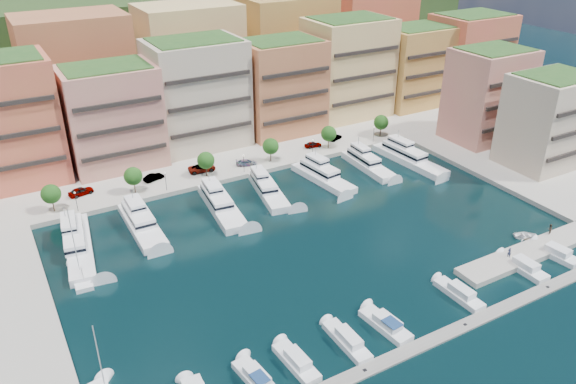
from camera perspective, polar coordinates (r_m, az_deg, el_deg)
name	(u,v)px	position (r m, az deg, el deg)	size (l,w,h in m)	color
ground	(319,241)	(102.44, 3.16, -4.98)	(400.00, 400.00, 0.00)	black
north_quay	(194,133)	(152.65, -9.50, 5.97)	(220.00, 64.00, 2.00)	#9E998E
hillside	(142,87)	(196.21, -14.65, 10.30)	(240.00, 40.00, 58.00)	#243917
south_pontoon	(417,348)	(82.34, 12.99, -15.18)	(72.00, 2.20, 0.35)	gray
finger_pier	(531,254)	(107.50, 23.46, -5.80)	(32.00, 5.00, 2.00)	#9E998E
apartment_1	(7,122)	(130.75, -26.68, 6.40)	(20.00, 16.50, 26.80)	#DC5649
apartment_2	(112,117)	(131.77, -17.41, 7.32)	(20.00, 15.50, 22.80)	tan
apartment_3	(197,94)	(138.59, -9.21, 9.85)	(22.00, 16.50, 25.80)	beige
apartment_4	(281,86)	(145.90, -0.69, 10.67)	(20.00, 15.50, 23.80)	#C27448
apartment_5	(348,68)	(158.49, 6.08, 12.45)	(22.00, 16.50, 26.80)	#EECE7E
apartment_6	(413,66)	(170.93, 12.63, 12.36)	(20.00, 15.50, 22.80)	gold
apartment_7	(469,56)	(183.07, 17.91, 13.01)	(22.00, 16.50, 24.80)	#DC5649
apartment_east_a	(488,95)	(149.46, 19.65, 9.30)	(18.00, 14.50, 22.80)	tan
apartment_east_b	(549,120)	(139.38, 25.00, 6.62)	(18.00, 14.50, 20.80)	beige
backblock_1	(78,76)	(153.02, -20.55, 11.00)	(26.00, 18.00, 30.00)	#C27448
backblock_2	(191,61)	(160.23, -9.83, 12.99)	(26.00, 18.00, 30.00)	#EECE7E
backblock_3	(286,48)	(172.43, -0.20, 14.39)	(26.00, 18.00, 30.00)	gold
backblock_4	(367,38)	(188.66, 8.05, 15.27)	(26.00, 18.00, 30.00)	#DC5649
tree_0	(51,194)	(117.27, -22.94, -0.19)	(3.80, 3.80, 5.65)	#473323
tree_1	(133,176)	(119.38, -15.46, 1.56)	(3.80, 3.80, 5.65)	#473323
tree_2	(206,160)	(123.55, -8.35, 3.20)	(3.80, 3.80, 5.65)	#473323
tree_3	(271,146)	(129.57, -1.78, 4.66)	(3.80, 3.80, 5.65)	#473323
tree_4	(329,134)	(137.21, 4.16, 5.93)	(3.80, 3.80, 5.65)	#473323
tree_5	(381,122)	(146.20, 9.44, 7.00)	(3.80, 3.80, 5.65)	#473323
lamppost_0	(76,198)	(115.93, -20.77, -0.60)	(0.30, 0.30, 4.20)	black
lamppost_1	(165,178)	(119.09, -12.35, 1.39)	(0.30, 0.30, 4.20)	black
lamppost_2	(244,161)	(124.80, -4.52, 3.20)	(0.30, 0.30, 4.20)	black
lamppost_3	(313,145)	(132.72, 2.52, 4.79)	(0.30, 0.30, 4.20)	black
lamppost_4	(374,131)	(142.48, 8.71, 6.11)	(0.30, 0.30, 4.20)	black
yacht_0	(78,243)	(106.21, -20.57, -4.86)	(7.19, 22.28, 7.30)	white
yacht_1	(141,223)	(109.23, -14.70, -3.04)	(5.01, 18.51, 7.30)	white
yacht_2	(220,203)	(112.94, -6.91, -1.14)	(6.77, 19.99, 7.30)	white
yacht_3	(267,189)	(117.91, -2.12, 0.35)	(7.29, 17.77, 7.30)	white
yacht_4	(321,176)	(123.88, 3.42, 1.66)	(6.54, 18.09, 7.30)	white
yacht_5	(366,163)	(130.89, 7.96, 2.95)	(4.60, 16.89, 7.30)	white
yacht_6	(407,157)	(135.62, 11.99, 3.50)	(5.89, 21.52, 7.30)	white
cruiser_1	(256,379)	(75.61, -3.23, -18.46)	(3.46, 8.28, 2.66)	white
cruiser_2	(296,362)	(77.61, 0.87, -16.93)	(3.02, 8.44, 2.55)	white
cruiser_3	(347,341)	(80.96, 6.03, -14.85)	(2.47, 9.07, 2.55)	white
cruiser_4	(386,325)	(84.21, 9.90, -13.17)	(3.62, 8.86, 2.66)	white
cruiser_6	(459,294)	(92.51, 17.00, -9.91)	(2.71, 8.81, 2.55)	white
cruiser_8	(523,267)	(102.27, 22.80, -7.07)	(2.80, 8.61, 2.55)	white
cruiser_9	(556,254)	(108.20, 25.54, -5.69)	(3.73, 8.55, 2.55)	white
sailboat_2	(82,277)	(98.59, -20.23, -8.09)	(3.27, 8.56, 13.20)	white
tender_3	(527,239)	(111.13, 23.10, -4.37)	(1.17, 1.35, 0.71)	beige
tender_2	(525,235)	(111.92, 22.97, -4.06)	(3.06, 4.29, 0.89)	white
car_0	(81,191)	(122.98, -20.30, 0.08)	(2.03, 5.05, 1.72)	gray
car_1	(154,177)	(125.00, -13.49, 1.48)	(1.58, 4.54, 1.50)	gray
car_2	(202,168)	(126.99, -8.74, 2.42)	(2.81, 6.10, 1.70)	gray
car_3	(246,163)	(128.88, -4.24, 2.99)	(1.94, 4.78, 1.39)	gray
car_4	(313,144)	(138.55, 2.56, 4.85)	(1.71, 4.24, 1.44)	gray
car_5	(335,137)	(143.31, 4.82, 5.54)	(1.42, 4.08, 1.35)	gray
person_0	(509,252)	(102.82, 21.57, -5.72)	(0.65, 0.43, 1.79)	#212843
person_1	(550,229)	(112.52, 25.05, -3.43)	(0.96, 0.74, 1.97)	#483A2B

